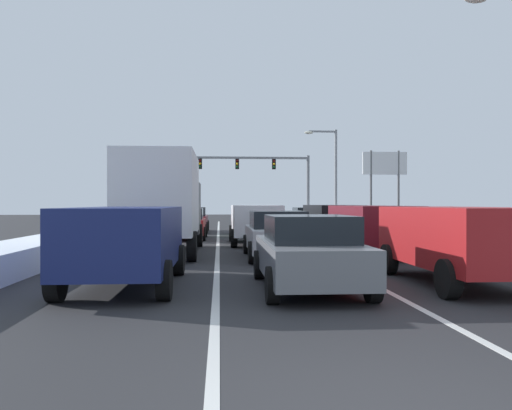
% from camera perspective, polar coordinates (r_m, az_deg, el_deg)
% --- Properties ---
extents(ground_plane, '(120.00, 120.00, 0.00)m').
position_cam_1_polar(ground_plane, '(22.05, 0.30, -4.37)').
color(ground_plane, '#28282B').
extents(lane_stripe_between_right_lane_and_center_lane, '(0.14, 49.17, 0.01)m').
position_cam_1_polar(lane_stripe_between_right_lane_and_center_lane, '(26.66, 3.24, -3.57)').
color(lane_stripe_between_right_lane_and_center_lane, silver).
rests_on(lane_stripe_between_right_lane_and_center_lane, ground).
extents(lane_stripe_between_center_lane_and_left_lane, '(0.14, 49.17, 0.01)m').
position_cam_1_polar(lane_stripe_between_center_lane_and_left_lane, '(26.45, -4.10, -3.60)').
color(lane_stripe_between_center_lane_and_left_lane, silver).
rests_on(lane_stripe_between_center_lane_and_left_lane, ground).
extents(snow_bank_right_shoulder, '(1.69, 49.17, 0.79)m').
position_cam_1_polar(snow_bank_right_shoulder, '(27.80, 14.15, -2.62)').
color(snow_bank_right_shoulder, silver).
rests_on(snow_bank_right_shoulder, ground).
extents(snow_bank_left_shoulder, '(1.76, 49.17, 0.68)m').
position_cam_1_polar(snow_bank_left_shoulder, '(26.97, -15.45, -2.82)').
color(snow_bank_left_shoulder, silver).
rests_on(snow_bank_left_shoulder, ground).
extents(suv_red_right_lane_nearest, '(2.16, 4.90, 1.67)m').
position_cam_1_polar(suv_red_right_lane_nearest, '(12.23, 20.89, -3.29)').
color(suv_red_right_lane_nearest, maroon).
rests_on(suv_red_right_lane_nearest, ground).
extents(suv_maroon_right_lane_second, '(2.16, 4.90, 1.67)m').
position_cam_1_polar(suv_maroon_right_lane_second, '(18.20, 12.38, -2.14)').
color(suv_maroon_right_lane_second, maroon).
rests_on(suv_maroon_right_lane_second, ground).
extents(suv_black_right_lane_third, '(2.16, 4.90, 1.67)m').
position_cam_1_polar(suv_black_right_lane_third, '(24.56, 8.24, -1.53)').
color(suv_black_right_lane_third, black).
rests_on(suv_black_right_lane_third, ground).
extents(sedan_tan_right_lane_fourth, '(2.00, 4.50, 1.51)m').
position_cam_1_polar(sedan_tan_right_lane_fourth, '(30.98, 5.69, -1.64)').
color(sedan_tan_right_lane_fourth, '#937F60').
rests_on(sedan_tan_right_lane_fourth, ground).
extents(sedan_gray_center_lane_nearest, '(2.00, 4.50, 1.51)m').
position_cam_1_polar(sedan_gray_center_lane_nearest, '(10.85, 5.68, -5.06)').
color(sedan_gray_center_lane_nearest, slate).
rests_on(sedan_gray_center_lane_nearest, ground).
extents(sedan_silver_center_lane_second, '(2.00, 4.50, 1.51)m').
position_cam_1_polar(sedan_silver_center_lane_second, '(16.87, 2.28, -3.18)').
color(sedan_silver_center_lane_second, '#B7BABF').
rests_on(sedan_silver_center_lane_second, ground).
extents(suv_white_center_lane_third, '(2.16, 4.90, 1.67)m').
position_cam_1_polar(suv_white_center_lane_third, '(22.68, -0.09, -1.67)').
color(suv_white_center_lane_third, silver).
rests_on(suv_white_center_lane_third, ground).
extents(sedan_green_center_lane_fourth, '(2.00, 4.50, 1.51)m').
position_cam_1_polar(sedan_green_center_lane_fourth, '(28.54, -0.62, -1.79)').
color(sedan_green_center_lane_fourth, '#1E5633').
rests_on(sedan_green_center_lane_fourth, ground).
extents(suv_navy_left_lane_nearest, '(2.16, 4.90, 1.67)m').
position_cam_1_polar(suv_navy_left_lane_nearest, '(11.47, -13.75, -3.51)').
color(suv_navy_left_lane_nearest, navy).
rests_on(suv_navy_left_lane_nearest, ground).
extents(box_truck_left_lane_second, '(2.53, 7.20, 3.36)m').
position_cam_1_polar(box_truck_left_lane_second, '(18.48, -10.02, 0.64)').
color(box_truck_left_lane_second, '#38383D').
rests_on(box_truck_left_lane_second, ground).
extents(sedan_red_left_lane_third, '(2.00, 4.50, 1.51)m').
position_cam_1_polar(sedan_red_left_lane_third, '(26.17, -7.56, -1.98)').
color(sedan_red_left_lane_third, maroon).
rests_on(sedan_red_left_lane_third, ground).
extents(sedan_maroon_left_lane_fourth, '(2.00, 4.50, 1.51)m').
position_cam_1_polar(sedan_maroon_left_lane_fourth, '(32.38, -6.91, -1.56)').
color(sedan_maroon_left_lane_fourth, maroon).
rests_on(sedan_maroon_left_lane_fourth, ground).
extents(traffic_light_gantry, '(10.94, 0.47, 6.20)m').
position_cam_1_polar(traffic_light_gantry, '(49.02, 1.21, 3.68)').
color(traffic_light_gantry, slate).
rests_on(traffic_light_gantry, ground).
extents(street_lamp_right_mid, '(2.66, 0.36, 7.67)m').
position_cam_1_polar(street_lamp_right_mid, '(43.08, 8.10, 4.02)').
color(street_lamp_right_mid, gray).
rests_on(street_lamp_right_mid, ground).
extents(roadside_sign_right, '(3.20, 0.16, 5.50)m').
position_cam_1_polar(roadside_sign_right, '(38.77, 13.71, 3.54)').
color(roadside_sign_right, '#59595B').
rests_on(roadside_sign_right, ground).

